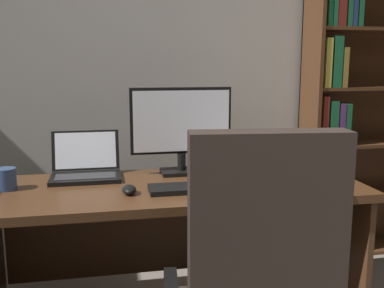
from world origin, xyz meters
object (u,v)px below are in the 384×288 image
Objects in this scene: notepad at (227,178)px; pen at (231,176)px; bookshelf at (355,121)px; reading_stand_with_book at (254,156)px; open_binder at (293,185)px; coffee_mug at (6,179)px; laptop at (86,168)px; monitor at (181,130)px; keyboard at (194,188)px; computer_mouse at (129,190)px; desk at (171,218)px.

pen is at bearing 0.00° from notepad.
bookshelf reaches higher than reading_stand_with_book.
notepad is (-0.26, 0.22, -0.01)m from open_binder.
notepad is 2.05× the size of coffee_mug.
open_binder is at bearing -21.94° from laptop.
bookshelf reaches higher than coffee_mug.
reading_stand_with_book is at bearing 6.70° from monitor.
laptop is 0.61m from keyboard.
computer_mouse is at bearing -59.45° from laptop.
keyboard reaches higher than desk.
laptop reaches higher than reading_stand_with_book.
open_binder is 0.35m from notepad.
desk is at bearing 41.51° from computer_mouse.
computer_mouse is 0.77m from open_binder.
monitor reaches higher than desk.
open_binder is at bearing -3.71° from computer_mouse.
desk is 6.06× the size of reading_stand_with_book.
monitor is 5.19× the size of computer_mouse.
laptop is (-0.50, 0.00, -0.19)m from monitor.
notepad is at bearing 153.75° from open_binder.
laptop is (-1.79, -0.45, -0.15)m from bookshelf.
desk is at bearing 175.71° from pen.
bookshelf reaches higher than keyboard.
reading_stand_with_book reaches higher than pen.
reading_stand_with_book is 0.44m from open_binder.
computer_mouse is at bearing 180.00° from keyboard.
notepad is at bearing -0.54° from coffee_mug.
notepad is (0.21, 0.17, -0.01)m from keyboard.
pen is at bearing -13.06° from laptop.
pen is (-1.06, -0.62, -0.18)m from bookshelf.
laptop is at bearing 160.94° from desk.
desk is 0.46m from monitor.
keyboard and open_binder have the same top height.
desk is 0.30m from keyboard.
desk is at bearing -156.44° from bookshelf.
computer_mouse reaches higher than open_binder.
reading_stand_with_book reaches higher than computer_mouse.
coffee_mug is at bearing -169.72° from monitor.
laptop is 1.67× the size of notepad.
computer_mouse is at bearing -161.16° from notepad.
bookshelf is at bearing 23.56° from desk.
coffee_mug is at bearing 161.91° from computer_mouse.
bookshelf is 1.26m from notepad.
computer_mouse is 0.34× the size of reading_stand_with_book.
bookshelf reaches higher than notepad.
bookshelf reaches higher than pen.
keyboard is at bearing -137.56° from reading_stand_with_book.
desk is 0.51m from laptop.
open_binder is at bearing -6.06° from keyboard.
bookshelf is at bearing 30.23° from pen.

